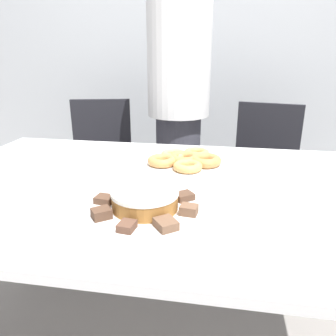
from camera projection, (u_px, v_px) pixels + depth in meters
wall_back at (195, 39)px, 2.50m from camera, size 8.00×0.05×2.60m
table at (150, 203)px, 1.19m from camera, size 1.66×1.06×0.76m
person_standing at (179, 106)px, 1.94m from camera, size 0.36×0.36×1.71m
office_chair_left at (102, 173)px, 2.21m from camera, size 0.53×0.53×0.90m
office_chair_right at (261, 182)px, 2.05m from camera, size 0.52×0.52×0.90m
plate_cake at (145, 209)px, 0.96m from camera, size 0.35×0.35×0.01m
plate_donuts at (184, 164)px, 1.36m from camera, size 0.36×0.36×0.01m
frosted_cake at (145, 199)px, 0.95m from camera, size 0.20×0.20×0.06m
lamington_0 at (127, 226)px, 0.84m from camera, size 0.05×0.05×0.02m
lamington_1 at (166, 224)px, 0.85m from camera, size 0.08×0.08×0.02m
lamington_2 at (189, 210)px, 0.92m from camera, size 0.05×0.05×0.03m
lamington_3 at (184, 196)px, 1.01m from camera, size 0.07×0.07×0.02m
lamington_4 at (159, 188)px, 1.07m from camera, size 0.06×0.06×0.02m
lamington_5 at (129, 188)px, 1.07m from camera, size 0.07×0.07×0.03m
lamington_6 at (105, 199)px, 0.99m from camera, size 0.06×0.05×0.02m
lamington_7 at (101, 213)px, 0.90m from camera, size 0.07×0.07×0.03m
donut_0 at (184, 158)px, 1.35m from camera, size 0.13×0.13×0.04m
donut_1 at (188, 166)px, 1.26m from camera, size 0.11×0.11×0.03m
donut_2 at (206, 160)px, 1.32m from camera, size 0.13×0.13×0.04m
donut_3 at (197, 153)px, 1.43m from camera, size 0.11×0.11×0.03m
donut_4 at (174, 155)px, 1.41m from camera, size 0.11×0.11×0.03m
donut_5 at (162, 161)px, 1.32m from camera, size 0.12×0.12×0.03m
napkin at (309, 214)px, 0.94m from camera, size 0.17×0.14×0.01m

